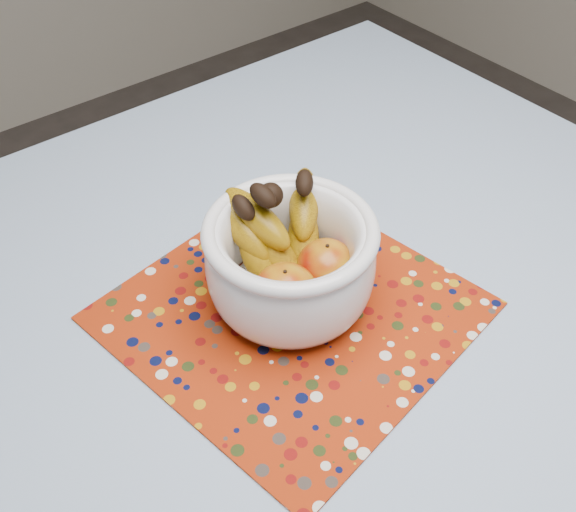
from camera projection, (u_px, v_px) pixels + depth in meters
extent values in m
cube|color=brown|center=(346.00, 339.00, 0.92)|extent=(1.20, 1.20, 0.04)
cylinder|color=brown|center=(353.00, 204.00, 1.72)|extent=(0.06, 0.06, 0.71)
cylinder|color=brown|center=(562.00, 321.00, 1.64)|extent=(0.03, 0.03, 0.39)
cube|color=#6382A6|center=(347.00, 327.00, 0.91)|extent=(1.32, 1.32, 0.01)
cube|color=#912307|center=(291.00, 311.00, 0.92)|extent=(0.48, 0.48, 0.00)
cylinder|color=white|center=(290.00, 296.00, 0.93)|extent=(0.11, 0.11, 0.01)
cylinder|color=white|center=(290.00, 291.00, 0.92)|extent=(0.17, 0.17, 0.01)
torus|color=white|center=(290.00, 231.00, 0.84)|extent=(0.23, 0.23, 0.02)
ellipsoid|color=maroon|center=(285.00, 293.00, 0.86)|extent=(0.08, 0.08, 0.08)
ellipsoid|color=maroon|center=(326.00, 266.00, 0.89)|extent=(0.08, 0.08, 0.07)
sphere|color=black|center=(271.00, 195.00, 0.86)|extent=(0.03, 0.03, 0.03)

